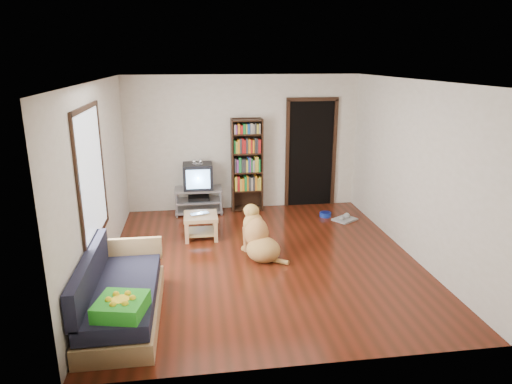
{
  "coord_description": "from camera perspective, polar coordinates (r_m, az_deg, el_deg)",
  "views": [
    {
      "loc": [
        -0.97,
        -6.2,
        2.89
      ],
      "look_at": [
        -0.03,
        0.5,
        0.9
      ],
      "focal_mm": 32.0,
      "sensor_mm": 36.0,
      "label": 1
    }
  ],
  "objects": [
    {
      "name": "grey_rag",
      "position": [
        8.63,
        11.03,
        -3.38
      ],
      "size": [
        0.51,
        0.49,
        0.03
      ],
      "primitive_type": "cube",
      "rotation": [
        0.0,
        0.0,
        0.58
      ],
      "color": "gray",
      "rests_on": "ground"
    },
    {
      "name": "wall_back",
      "position": [
        8.9,
        -1.61,
        6.1
      ],
      "size": [
        4.5,
        0.0,
        4.5
      ],
      "primitive_type": "plane",
      "rotation": [
        1.57,
        0.0,
        0.0
      ],
      "color": "silver",
      "rests_on": "ground"
    },
    {
      "name": "doorway",
      "position": [
        9.16,
        6.87,
        5.14
      ],
      "size": [
        1.03,
        0.05,
        2.19
      ],
      "color": "black",
      "rests_on": "wall_back"
    },
    {
      "name": "crt_tv",
      "position": [
        8.74,
        -7.28,
        2.05
      ],
      "size": [
        0.55,
        0.52,
        0.58
      ],
      "color": "black",
      "rests_on": "tv_stand"
    },
    {
      "name": "wall_front",
      "position": [
        4.15,
        6.25,
        -6.29
      ],
      "size": [
        4.5,
        0.0,
        4.5
      ],
      "primitive_type": "plane",
      "rotation": [
        -1.57,
        0.0,
        0.0
      ],
      "color": "silver",
      "rests_on": "ground"
    },
    {
      "name": "dog",
      "position": [
        6.89,
        0.33,
        -5.77
      ],
      "size": [
        0.69,
        0.89,
        0.8
      ],
      "color": "#BA9047",
      "rests_on": "ground"
    },
    {
      "name": "tv_stand",
      "position": [
        8.85,
        -7.17,
        -0.96
      ],
      "size": [
        0.9,
        0.45,
        0.5
      ],
      "color": "#99999E",
      "rests_on": "ground"
    },
    {
      "name": "window",
      "position": [
        6.0,
        -19.9,
        2.0
      ],
      "size": [
        0.03,
        1.46,
        1.7
      ],
      "color": "white",
      "rests_on": "wall_left"
    },
    {
      "name": "sofa",
      "position": [
        5.57,
        -16.71,
        -12.57
      ],
      "size": [
        0.8,
        1.8,
        0.8
      ],
      "color": "tan",
      "rests_on": "ground"
    },
    {
      "name": "ground",
      "position": [
        6.91,
        0.84,
        -8.32
      ],
      "size": [
        5.0,
        5.0,
        0.0
      ],
      "primitive_type": "plane",
      "color": "#511B0D",
      "rests_on": "ground"
    },
    {
      "name": "wall_right",
      "position": [
        7.17,
        18.97,
        2.68
      ],
      "size": [
        0.0,
        5.0,
        5.0
      ],
      "primitive_type": "plane",
      "rotation": [
        1.57,
        0.0,
        -1.57
      ],
      "color": "silver",
      "rests_on": "ground"
    },
    {
      "name": "green_cushion",
      "position": [
        4.91,
        -16.5,
        -13.54
      ],
      "size": [
        0.56,
        0.56,
        0.16
      ],
      "primitive_type": "cube",
      "rotation": [
        0.0,
        0.0,
        -0.22
      ],
      "color": "green",
      "rests_on": "sofa"
    },
    {
      "name": "ceiling",
      "position": [
        6.29,
        0.94,
        13.74
      ],
      "size": [
        5.0,
        5.0,
        0.0
      ],
      "primitive_type": "plane",
      "rotation": [
        3.14,
        0.0,
        0.0
      ],
      "color": "white",
      "rests_on": "ground"
    },
    {
      "name": "bookshelf",
      "position": [
        8.81,
        -1.15,
        4.01
      ],
      "size": [
        0.6,
        0.3,
        1.8
      ],
      "color": "black",
      "rests_on": "ground"
    },
    {
      "name": "laptop",
      "position": [
        7.57,
        -6.94,
        -2.83
      ],
      "size": [
        0.36,
        0.29,
        0.02
      ],
      "primitive_type": "imported",
      "rotation": [
        0.0,
        0.0,
        0.36
      ],
      "color": "silver",
      "rests_on": "coffee_table"
    },
    {
      "name": "wall_left",
      "position": [
        6.53,
        -19.02,
        1.38
      ],
      "size": [
        0.0,
        5.0,
        5.0
      ],
      "primitive_type": "plane",
      "rotation": [
        1.57,
        0.0,
        1.57
      ],
      "color": "silver",
      "rests_on": "ground"
    },
    {
      "name": "coffee_table",
      "position": [
        7.65,
        -6.92,
        -3.69
      ],
      "size": [
        0.55,
        0.55,
        0.4
      ],
      "color": "tan",
      "rests_on": "ground"
    },
    {
      "name": "dog_bowl",
      "position": [
        8.76,
        8.66,
        -2.79
      ],
      "size": [
        0.22,
        0.22,
        0.08
      ],
      "primitive_type": "cylinder",
      "color": "navy",
      "rests_on": "ground"
    }
  ]
}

